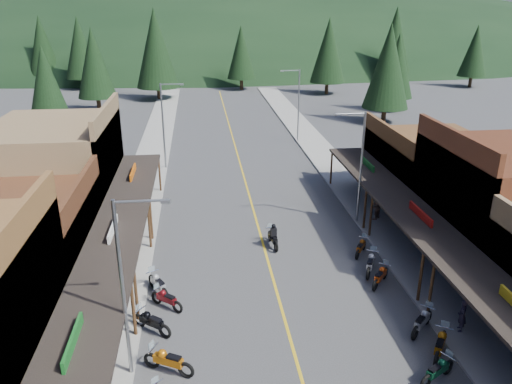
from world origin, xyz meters
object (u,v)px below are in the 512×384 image
object	(u,v)px
pine_7	(42,45)
pine_9	(397,66)
streetlight_0	(126,283)
pedestrian_east_b	(375,206)
streetlight_3	(297,102)
rider_on_bike	(273,237)
pine_1	(80,47)
bike_west_5	(168,360)
bike_west_6	(151,321)
pine_6	(475,51)
shop_west_3	(59,172)
pedestrian_east_a	(462,315)
pine_2	(156,48)
pine_11	(388,66)
pine_8	(45,80)
bike_west_8	(158,283)
bike_east_7	(380,275)
bike_east_4	(438,370)
pine_5	(395,39)
shop_east_2	(504,207)
bike_east_5	(440,344)
shop_east_3	(430,171)
streetlight_2	(359,163)
pine_4	(328,50)
shop_west_2	(18,247)
streetlight_1	(165,122)
bike_east_6	(422,320)
pine_3	(241,52)
pine_10	(94,63)
bike_east_9	(361,246)
bike_west_7	(167,298)

from	to	relation	value
pine_7	pine_9	size ratio (longest dim) A/B	1.16
streetlight_0	pedestrian_east_b	distance (m)	21.18
streetlight_3	rider_on_bike	xyz separation A→B (m)	(-6.36, -24.97, -3.79)
pine_1	bike_west_5	bearing A→B (deg)	-76.36
bike_west_6	pine_6	bearing A→B (deg)	-0.51
shop_west_3	pedestrian_east_a	size ratio (longest dim) A/B	6.62
pine_2	pine_11	distance (m)	36.06
pine_8	rider_on_bike	xyz separation A→B (m)	(22.59, -34.97, -5.30)
pedestrian_east_a	pine_1	bearing A→B (deg)	-138.45
bike_west_8	bike_east_7	world-z (taller)	bike_west_8
bike_east_4	pine_5	bearing A→B (deg)	130.80
shop_east_2	pine_9	size ratio (longest dim) A/B	1.01
bike_east_5	pedestrian_east_a	size ratio (longest dim) A/B	1.41
shop_east_3	streetlight_2	world-z (taller)	streetlight_2
pine_5	pine_6	bearing A→B (deg)	-33.69
pine_11	bike_west_8	size ratio (longest dim) A/B	5.44
pine_4	shop_west_2	bearing A→B (deg)	-118.58
shop_east_3	bike_west_5	xyz separation A→B (m)	(-19.29, -17.36, -1.86)
streetlight_1	bike_east_5	size ratio (longest dim) A/B	3.46
shop_west_3	pine_1	xyz separation A→B (m)	(-10.22, 58.70, 3.72)
bike_west_6	bike_east_6	size ratio (longest dim) A/B	1.03
pine_3	pine_4	xyz separation A→B (m)	(14.00, -6.00, 0.75)
pine_5	pine_9	world-z (taller)	pine_5
pine_4	bike_west_6	xyz separation A→B (m)	(-24.47, -63.18, -6.59)
streetlight_0	pine_6	bearing A→B (deg)	52.89
bike_east_4	rider_on_bike	world-z (taller)	rider_on_bike
shop_west_2	rider_on_bike	distance (m)	14.85
streetlight_2	bike_west_6	world-z (taller)	streetlight_2
pine_10	pine_11	world-z (taller)	pine_11
pine_4	pine_11	bearing A→B (deg)	-84.81
bike_east_9	shop_west_2	bearing A→B (deg)	-141.41
pine_7	pine_11	bearing A→B (deg)	-36.16
pine_4	bike_west_5	size ratio (longest dim) A/B	5.34
pine_7	pine_1	bearing A→B (deg)	-36.87
shop_west_2	streetlight_1	world-z (taller)	streetlight_1
shop_west_3	pine_6	size ratio (longest dim) A/B	0.99
streetlight_0	bike_west_6	bearing A→B (deg)	80.25
bike_west_5	bike_east_5	distance (m)	11.92
pine_10	pine_11	bearing A→B (deg)	-17.53
shop_east_2	streetlight_3	xyz separation A→B (m)	(-6.83, 28.30, 0.94)
pine_10	rider_on_bike	world-z (taller)	pine_10
pine_5	bike_west_7	size ratio (longest dim) A/B	6.77
pine_2	rider_on_bike	distance (m)	54.51
bike_west_5	bike_east_7	world-z (taller)	bike_west_5
bike_west_5	bike_east_5	world-z (taller)	bike_west_5
shop_east_2	pine_4	size ratio (longest dim) A/B	0.87
pine_4	streetlight_2	bearing A→B (deg)	-101.99
bike_east_5	pedestrian_east_b	world-z (taller)	pedestrian_east_b
bike_east_6	streetlight_1	bearing A→B (deg)	162.58
shop_west_3	bike_west_7	distance (m)	15.09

